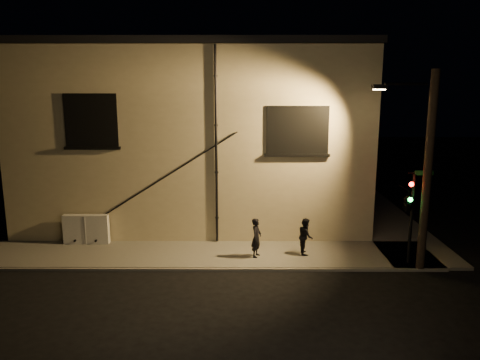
{
  "coord_description": "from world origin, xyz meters",
  "views": [
    {
      "loc": [
        -0.73,
        -16.54,
        6.88
      ],
      "look_at": [
        -0.8,
        1.8,
        3.11
      ],
      "focal_mm": 35.0,
      "sensor_mm": 36.0,
      "label": 1
    }
  ],
  "objects_px": {
    "streetlamp_pole": "(425,168)",
    "pedestrian_b": "(306,236)",
    "pedestrian_a": "(256,238)",
    "traffic_signal": "(408,202)",
    "utility_cabinet": "(86,229)"
  },
  "relations": [
    {
      "from": "streetlamp_pole",
      "to": "pedestrian_b",
      "type": "bearing_deg",
      "value": 161.2
    },
    {
      "from": "pedestrian_b",
      "to": "streetlamp_pole",
      "type": "distance_m",
      "value": 5.25
    },
    {
      "from": "utility_cabinet",
      "to": "streetlamp_pole",
      "type": "relative_size",
      "value": 0.26
    },
    {
      "from": "utility_cabinet",
      "to": "traffic_signal",
      "type": "bearing_deg",
      "value": -10.15
    },
    {
      "from": "pedestrian_a",
      "to": "streetlamp_pole",
      "type": "relative_size",
      "value": 0.21
    },
    {
      "from": "utility_cabinet",
      "to": "streetlamp_pole",
      "type": "bearing_deg",
      "value": -11.04
    },
    {
      "from": "pedestrian_b",
      "to": "streetlamp_pole",
      "type": "height_order",
      "value": "streetlamp_pole"
    },
    {
      "from": "pedestrian_a",
      "to": "traffic_signal",
      "type": "distance_m",
      "value": 5.92
    },
    {
      "from": "pedestrian_a",
      "to": "streetlamp_pole",
      "type": "height_order",
      "value": "streetlamp_pole"
    },
    {
      "from": "utility_cabinet",
      "to": "pedestrian_b",
      "type": "distance_m",
      "value": 9.36
    },
    {
      "from": "utility_cabinet",
      "to": "pedestrian_a",
      "type": "bearing_deg",
      "value": -12.04
    },
    {
      "from": "traffic_signal",
      "to": "pedestrian_a",
      "type": "bearing_deg",
      "value": 172.34
    },
    {
      "from": "utility_cabinet",
      "to": "pedestrian_a",
      "type": "distance_m",
      "value": 7.45
    },
    {
      "from": "utility_cabinet",
      "to": "pedestrian_a",
      "type": "relative_size",
      "value": 1.23
    },
    {
      "from": "utility_cabinet",
      "to": "streetlamp_pole",
      "type": "height_order",
      "value": "streetlamp_pole"
    }
  ]
}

